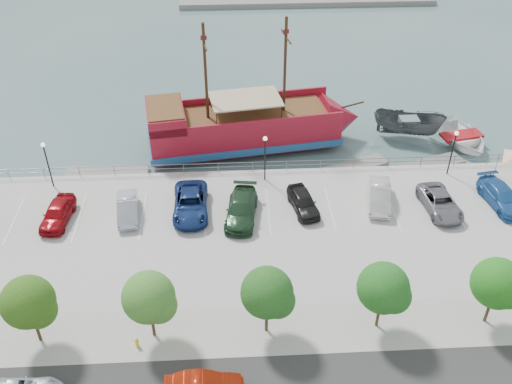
{
  "coord_description": "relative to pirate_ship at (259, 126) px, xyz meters",
  "views": [
    {
      "loc": [
        -2.93,
        -33.64,
        28.3
      ],
      "look_at": [
        -1.0,
        2.0,
        2.0
      ],
      "focal_mm": 40.0,
      "sensor_mm": 36.0,
      "label": 1
    }
  ],
  "objects": [
    {
      "name": "pirate_ship",
      "position": [
        0.0,
        0.0,
        0.0
      ],
      "size": [
        21.08,
        8.55,
        13.14
      ],
      "rotation": [
        0.0,
        0.0,
        0.15
      ],
      "color": "maroon",
      "rests_on": "ground"
    },
    {
      "name": "patrol_boat",
      "position": [
        14.7,
        0.61,
        -0.87
      ],
      "size": [
        7.32,
        4.6,
        2.65
      ],
      "primitive_type": "imported",
      "rotation": [
        0.0,
        0.0,
        1.25
      ],
      "color": "#42474A",
      "rests_on": "ground"
    },
    {
      "name": "parked_car_f",
      "position": [
        9.08,
        -11.08,
        -0.4
      ],
      "size": [
        2.59,
        5.08,
        1.6
      ],
      "primitive_type": "imported",
      "rotation": [
        0.0,
        0.0,
        -0.19
      ],
      "color": "silver",
      "rests_on": "land_slab"
    },
    {
      "name": "parked_car_b",
      "position": [
        -11.05,
        -11.56,
        -0.48
      ],
      "size": [
        2.08,
        4.56,
        1.45
      ],
      "primitive_type": "imported",
      "rotation": [
        0.0,
        0.0,
        0.13
      ],
      "color": "#AEB2C2",
      "rests_on": "land_slab"
    },
    {
      "name": "parked_car_c",
      "position": [
        -6.1,
        -11.33,
        -0.39
      ],
      "size": [
        2.81,
        5.89,
        1.62
      ],
      "primitive_type": "imported",
      "rotation": [
        0.0,
        0.0,
        0.02
      ],
      "color": "navy",
      "rests_on": "land_slab"
    },
    {
      "name": "dock_mid",
      "position": [
        8.44,
        -4.48,
        -2.02
      ],
      "size": [
        6.71,
        4.12,
        0.37
      ],
      "primitive_type": "cube",
      "rotation": [
        0.0,
        0.0,
        0.38
      ],
      "color": "gray",
      "rests_on": "ground"
    },
    {
      "name": "dock_west",
      "position": [
        -13.97,
        -4.48,
        -1.99
      ],
      "size": [
        7.41,
        2.33,
        0.42
      ],
      "primitive_type": "cube",
      "rotation": [
        0.0,
        0.0,
        -0.03
      ],
      "color": "gray",
      "rests_on": "ground"
    },
    {
      "name": "far_shore",
      "position": [
        10.08,
        41.32,
        -1.8
      ],
      "size": [
        40.0,
        3.0,
        0.8
      ],
      "primitive_type": "cube",
      "color": "gray",
      "rests_on": "ground"
    },
    {
      "name": "ground",
      "position": [
        0.08,
        -13.68,
        -2.2
      ],
      "size": [
        160.0,
        160.0,
        0.0
      ],
      "primitive_type": "plane",
      "color": "#436061"
    },
    {
      "name": "parked_car_a",
      "position": [
        -16.38,
        -11.93,
        -0.42
      ],
      "size": [
        2.35,
        4.76,
        1.56
      ],
      "primitive_type": "imported",
      "rotation": [
        0.0,
        0.0,
        -0.11
      ],
      "color": "maroon",
      "rests_on": "land_slab"
    },
    {
      "name": "parked_car_h",
      "position": [
        18.94,
        -11.7,
        -0.43
      ],
      "size": [
        2.9,
        5.55,
        1.53
      ],
      "primitive_type": "imported",
      "rotation": [
        0.0,
        0.0,
        0.15
      ],
      "color": "#255CA4",
      "rests_on": "land_slab"
    },
    {
      "name": "sidewalk",
      "position": [
        0.08,
        -23.68,
        -1.19
      ],
      "size": [
        100.0,
        4.0,
        0.05
      ],
      "primitive_type": "cube",
      "color": "#A19D96",
      "rests_on": "land_slab"
    },
    {
      "name": "dock_east",
      "position": [
        15.59,
        -4.48,
        -2.02
      ],
      "size": [
        6.7,
        3.74,
        0.37
      ],
      "primitive_type": "cube",
      "rotation": [
        0.0,
        0.0,
        0.31
      ],
      "color": "slate",
      "rests_on": "ground"
    },
    {
      "name": "lamp_post_right",
      "position": [
        16.08,
        -7.18,
        1.74
      ],
      "size": [
        0.36,
        0.36,
        4.28
      ],
      "color": "black",
      "rests_on": "land_slab"
    },
    {
      "name": "tree_c",
      "position": [
        -7.78,
        -23.76,
        2.1
      ],
      "size": [
        3.3,
        3.2,
        5.0
      ],
      "color": "#473321",
      "rests_on": "sidewalk"
    },
    {
      "name": "lamp_post_mid",
      "position": [
        0.08,
        -7.18,
        1.74
      ],
      "size": [
        0.36,
        0.36,
        4.28
      ],
      "color": "black",
      "rests_on": "land_slab"
    },
    {
      "name": "parked_car_e",
      "position": [
        2.87,
        -11.48,
        -0.45
      ],
      "size": [
        2.61,
        4.67,
        1.5
      ],
      "primitive_type": "imported",
      "rotation": [
        0.0,
        0.0,
        0.2
      ],
      "color": "black",
      "rests_on": "land_slab"
    },
    {
      "name": "tree_b",
      "position": [
        -14.78,
        -23.76,
        2.1
      ],
      "size": [
        3.3,
        3.2,
        5.0
      ],
      "color": "#473321",
      "rests_on": "sidewalk"
    },
    {
      "name": "parked_car_g",
      "position": [
        13.75,
        -12.17,
        -0.49
      ],
      "size": [
        2.85,
        5.34,
        1.43
      ],
      "primitive_type": "imported",
      "rotation": [
        0.0,
        0.0,
        0.09
      ],
      "color": "slate",
      "rests_on": "land_slab"
    },
    {
      "name": "tree_d",
      "position": [
        -0.78,
        -23.76,
        2.1
      ],
      "size": [
        3.3,
        3.2,
        5.0
      ],
      "color": "#473321",
      "rests_on": "sidewalk"
    },
    {
      "name": "tree_e",
      "position": [
        6.22,
        -23.76,
        2.1
      ],
      "size": [
        3.3,
        3.2,
        5.0
      ],
      "color": "#473321",
      "rests_on": "sidewalk"
    },
    {
      "name": "speedboat",
      "position": [
        19.55,
        -0.93,
        -1.46
      ],
      "size": [
        6.38,
        7.98,
        1.47
      ],
      "primitive_type": "imported",
      "rotation": [
        0.0,
        0.0,
        0.2
      ],
      "color": "white",
      "rests_on": "ground"
    },
    {
      "name": "tree_f",
      "position": [
        13.22,
        -23.76,
        2.1
      ],
      "size": [
        3.3,
        3.2,
        5.0
      ],
      "color": "#473321",
      "rests_on": "sidewalk"
    },
    {
      "name": "fire_hydrant",
      "position": [
        -8.89,
        -24.48,
        -0.82
      ],
      "size": [
        0.24,
        0.24,
        0.7
      ],
      "rotation": [
        0.0,
        0.0,
        -0.01
      ],
      "color": "yellow",
      "rests_on": "sidewalk"
    },
    {
      "name": "seawall_railing",
      "position": [
        0.08,
        -5.88,
        -0.67
      ],
      "size": [
        50.0,
        0.06,
        1.0
      ],
      "color": "slate",
      "rests_on": "land_slab"
    },
    {
      "name": "parked_car_d",
      "position": [
        -2.08,
        -12.23,
        -0.39
      ],
      "size": [
        3.05,
        5.85,
        1.62
      ],
      "primitive_type": "imported",
      "rotation": [
        0.0,
        0.0,
        -0.15
      ],
      "color": "#203F26",
      "rests_on": "land_slab"
    },
    {
      "name": "lamp_post_left",
      "position": [
        -17.92,
        -7.18,
        1.74
      ],
      "size": [
        0.36,
        0.36,
        4.28
      ],
      "color": "black",
      "rests_on": "land_slab"
    }
  ]
}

